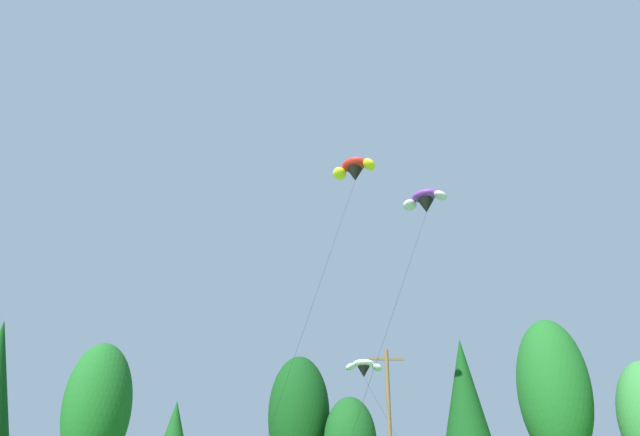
# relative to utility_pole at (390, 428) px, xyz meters

# --- Properties ---
(treeline_tree_d) EXTENTS (5.19, 5.19, 12.57)m
(treeline_tree_d) POSITION_rel_utility_pole_xyz_m (-21.11, 10.90, 2.29)
(treeline_tree_d) COLOR #472D19
(treeline_tree_d) RESTS_ON ground_plane
(treeline_tree_f) EXTENTS (5.05, 5.05, 12.03)m
(treeline_tree_f) POSITION_rel_utility_pole_xyz_m (-5.39, 13.09, 1.96)
(treeline_tree_f) COLOR #472D19
(treeline_tree_f) RESTS_ON ground_plane
(treeline_tree_h) EXTENTS (4.61, 4.61, 13.67)m
(treeline_tree_h) POSITION_rel_utility_pole_xyz_m (8.50, 13.00, 3.24)
(treeline_tree_h) COLOR #472D19
(treeline_tree_h) RESTS_ON ground_plane
(treeline_tree_i) EXTENTS (5.90, 5.90, 15.18)m
(treeline_tree_i) POSITION_rel_utility_pole_xyz_m (15.79, 12.00, 3.87)
(treeline_tree_i) COLOR #472D19
(treeline_tree_i) RESTS_ON ground_plane
(utility_pole) EXTENTS (2.20, 0.26, 10.11)m
(utility_pole) POSITION_rel_utility_pole_xyz_m (0.00, 0.00, 0.00)
(utility_pole) COLOR brown
(utility_pole) RESTS_ON ground_plane
(parafoil_kite_high_red_yellow) EXTENTS (8.01, 19.12, 24.02)m
(parafoil_kite_high_red_yellow) POSITION_rel_utility_pole_xyz_m (-1.54, 1.96, 18.91)
(parafoil_kite_high_red_yellow) COLOR red
(parafoil_kite_mid_purple) EXTENTS (9.28, 13.63, 19.76)m
(parafoil_kite_mid_purple) POSITION_rel_utility_pole_xyz_m (2.97, -1.30, 14.85)
(parafoil_kite_mid_purple) COLOR purple
(parafoil_kite_far_white) EXTENTS (3.18, 17.43, 10.21)m
(parafoil_kite_far_white) POSITION_rel_utility_pole_xyz_m (-0.27, 10.13, 5.36)
(parafoil_kite_far_white) COLOR white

